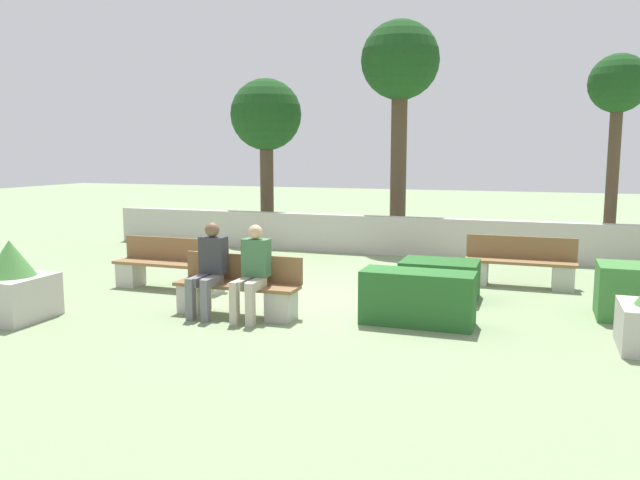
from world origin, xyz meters
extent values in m
plane|color=gray|center=(0.00, 0.00, 0.00)|extent=(60.00, 60.00, 0.00)
cube|color=#B7B2A8|center=(0.00, 4.78, 0.44)|extent=(14.62, 0.30, 0.89)
cube|color=brown|center=(-0.93, -1.31, 0.44)|extent=(1.87, 0.44, 0.05)
cube|color=brown|center=(-0.93, -1.07, 0.67)|extent=(1.87, 0.04, 0.40)
cube|color=#B7B2A8|center=(-1.63, -1.31, 0.21)|extent=(0.36, 0.40, 0.42)
cube|color=#B7B2A8|center=(-0.23, -1.31, 0.21)|extent=(0.36, 0.40, 0.42)
cube|color=brown|center=(-2.84, -0.11, 0.44)|extent=(2.05, 0.44, 0.05)
cube|color=brown|center=(-2.84, 0.14, 0.67)|extent=(2.05, 0.04, 0.40)
cube|color=#B7B2A8|center=(-3.63, -0.11, 0.21)|extent=(0.36, 0.40, 0.42)
cube|color=#B7B2A8|center=(-2.04, -0.11, 0.21)|extent=(0.36, 0.40, 0.42)
cube|color=brown|center=(2.89, 2.10, 0.44)|extent=(1.90, 0.44, 0.05)
cube|color=brown|center=(2.89, 2.35, 0.67)|extent=(1.90, 0.04, 0.40)
cube|color=#B7B2A8|center=(2.17, 2.10, 0.21)|extent=(0.36, 0.40, 0.42)
cube|color=#B7B2A8|center=(3.61, 2.10, 0.21)|extent=(0.36, 0.40, 0.42)
cube|color=#B2A893|center=(-0.72, -1.52, 0.53)|extent=(0.14, 0.46, 0.13)
cube|color=#B2A893|center=(-0.52, -1.52, 0.53)|extent=(0.14, 0.46, 0.13)
cube|color=#B2A893|center=(-0.74, -1.75, 0.30)|extent=(0.11, 0.11, 0.60)
cube|color=#B2A893|center=(-0.50, -1.75, 0.30)|extent=(0.11, 0.11, 0.60)
cube|color=#3D6B42|center=(-0.62, -1.28, 0.87)|extent=(0.38, 0.22, 0.54)
sphere|color=tan|center=(-0.62, -1.30, 1.24)|extent=(0.21, 0.21, 0.21)
cube|color=slate|center=(-1.41, -1.52, 0.53)|extent=(0.14, 0.46, 0.13)
cube|color=slate|center=(-1.21, -1.52, 0.53)|extent=(0.14, 0.46, 0.13)
cube|color=slate|center=(-1.43, -1.75, 0.30)|extent=(0.11, 0.11, 0.60)
cube|color=slate|center=(-1.19, -1.75, 0.30)|extent=(0.11, 0.11, 0.60)
cube|color=#333338|center=(-1.31, -1.28, 0.87)|extent=(0.38, 0.22, 0.54)
sphere|color=brown|center=(-1.31, -1.30, 1.24)|extent=(0.21, 0.21, 0.21)
cube|color=#235623|center=(1.69, 0.76, 0.31)|extent=(1.22, 0.86, 0.62)
cube|color=#286028|center=(1.64, -0.90, 0.37)|extent=(1.54, 0.60, 0.74)
cube|color=#B7B2A8|center=(-3.85, -2.53, 0.31)|extent=(0.95, 0.95, 0.62)
cone|color=#47843D|center=(-3.85, -2.53, 0.88)|extent=(0.68, 0.68, 0.51)
cylinder|color=#473828|center=(-3.85, 6.30, 1.42)|extent=(0.36, 0.36, 2.83)
sphere|color=#194219|center=(-3.85, 6.30, 3.36)|extent=(1.90, 1.90, 1.90)
cylinder|color=#473828|center=(-0.26, 6.48, 2.05)|extent=(0.40, 0.40, 4.09)
sphere|color=#194219|center=(-0.26, 6.48, 4.63)|extent=(1.96, 1.96, 1.96)
cylinder|color=#473828|center=(4.66, 5.87, 1.74)|extent=(0.26, 0.26, 3.48)
sphere|color=#194219|center=(4.66, 5.87, 3.83)|extent=(1.26, 1.26, 1.26)
camera|label=1|loc=(3.15, -9.25, 2.36)|focal=35.00mm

